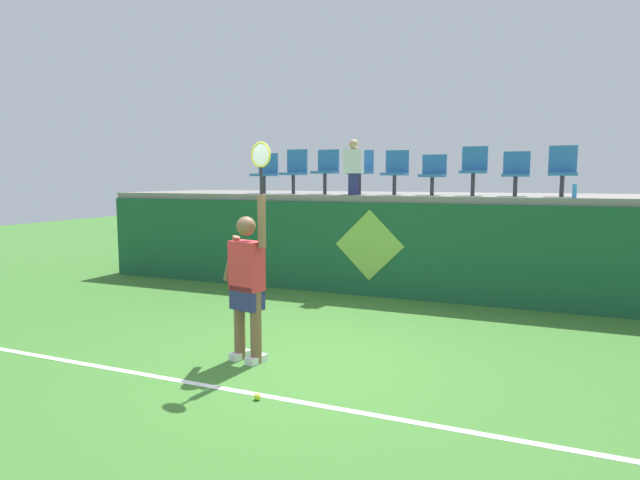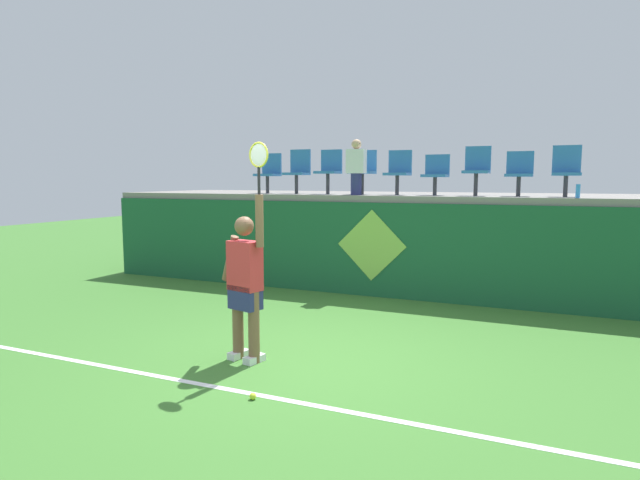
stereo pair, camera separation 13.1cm
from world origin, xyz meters
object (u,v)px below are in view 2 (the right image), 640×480
(water_bottle, at_px, (578,191))
(stadium_chair_0, at_px, (269,171))
(stadium_chair_7, at_px, (519,171))
(stadium_chair_8, at_px, (566,169))
(stadium_chair_5, at_px, (436,173))
(tennis_ball, at_px, (253,396))
(stadium_chair_2, at_px, (329,169))
(stadium_chair_6, at_px, (477,168))
(tennis_player, at_px, (245,281))
(stadium_chair_4, at_px, (398,170))
(stadium_chair_3, at_px, (364,169))
(spectator_0, at_px, (356,166))
(stadium_chair_1, at_px, (298,169))

(water_bottle, bearing_deg, stadium_chair_0, 174.40)
(stadium_chair_7, xyz_separation_m, stadium_chair_8, (0.72, 0.01, 0.04))
(stadium_chair_5, bearing_deg, water_bottle, -13.58)
(stadium_chair_5, bearing_deg, tennis_ball, -96.23)
(stadium_chair_2, height_order, stadium_chair_8, stadium_chair_2)
(stadium_chair_6, bearing_deg, tennis_player, -113.17)
(stadium_chair_2, relative_size, stadium_chair_7, 1.13)
(water_bottle, relative_size, stadium_chair_7, 0.28)
(stadium_chair_4, xyz_separation_m, stadium_chair_8, (2.83, 0.00, 0.00))
(tennis_player, bearing_deg, stadium_chair_3, 91.86)
(stadium_chair_2, relative_size, stadium_chair_6, 1.00)
(stadium_chair_0, bearing_deg, stadium_chair_5, -0.11)
(tennis_ball, relative_size, stadium_chair_6, 0.08)
(stadium_chair_5, distance_m, stadium_chair_8, 2.13)
(tennis_ball, relative_size, stadium_chair_7, 0.09)
(stadium_chair_0, relative_size, stadium_chair_3, 0.97)
(stadium_chair_4, bearing_deg, stadium_chair_7, -0.10)
(water_bottle, relative_size, stadium_chair_0, 0.26)
(stadium_chair_6, bearing_deg, spectator_0, -168.82)
(tennis_ball, relative_size, stadium_chair_3, 0.08)
(tennis_ball, height_order, stadium_chair_1, stadium_chair_1)
(stadium_chair_4, distance_m, stadium_chair_7, 2.11)
(stadium_chair_0, xyz_separation_m, stadium_chair_1, (0.66, 0.00, 0.03))
(stadium_chair_5, bearing_deg, stadium_chair_1, 179.78)
(water_bottle, relative_size, stadium_chair_8, 0.25)
(stadium_chair_4, relative_size, spectator_0, 0.82)
(stadium_chair_1, bearing_deg, stadium_chair_2, -0.42)
(tennis_player, xyz_separation_m, stadium_chair_2, (-0.85, 4.54, 1.36))
(stadium_chair_1, height_order, stadium_chair_2, stadium_chair_1)
(stadium_chair_3, bearing_deg, tennis_ball, -81.84)
(stadium_chair_2, distance_m, spectator_0, 0.82)
(tennis_ball, bearing_deg, stadium_chair_7, 69.84)
(stadium_chair_3, bearing_deg, stadium_chair_1, 179.71)
(water_bottle, height_order, stadium_chair_8, stadium_chair_8)
(stadium_chair_3, distance_m, spectator_0, 0.41)
(stadium_chair_2, xyz_separation_m, stadium_chair_8, (4.22, 0.00, -0.03))
(stadium_chair_6, bearing_deg, stadium_chair_8, 0.14)
(stadium_chair_0, xyz_separation_m, stadium_chair_7, (4.84, -0.00, -0.03))
(stadium_chair_0, xyz_separation_m, stadium_chair_6, (4.14, 0.00, 0.04))
(water_bottle, xyz_separation_m, stadium_chair_7, (-0.89, 0.56, 0.32))
(tennis_player, xyz_separation_m, water_bottle, (3.53, 3.98, 0.97))
(stadium_chair_0, height_order, stadium_chair_3, stadium_chair_3)
(stadium_chair_4, bearing_deg, stadium_chair_2, -179.98)
(stadium_chair_3, height_order, stadium_chair_6, stadium_chair_6)
(stadium_chair_6, distance_m, stadium_chair_8, 1.42)
(stadium_chair_2, height_order, stadium_chair_6, stadium_chair_2)
(stadium_chair_5, bearing_deg, stadium_chair_6, 0.52)
(tennis_player, distance_m, stadium_chair_8, 5.81)
(tennis_player, relative_size, water_bottle, 11.69)
(tennis_ball, height_order, stadium_chair_6, stadium_chair_6)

